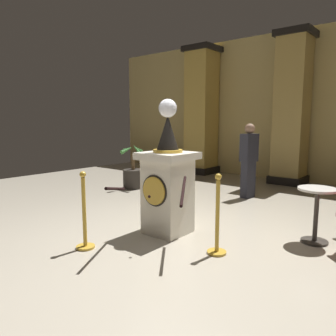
% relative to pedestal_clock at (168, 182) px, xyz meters
% --- Properties ---
extents(ground_plane, '(12.88, 12.88, 0.00)m').
position_rel_pedestal_clock_xyz_m(ground_plane, '(-0.00, 0.03, -0.75)').
color(ground_plane, '#B2A893').
extents(back_wall, '(12.88, 0.16, 4.00)m').
position_rel_pedestal_clock_xyz_m(back_wall, '(-0.00, 5.50, 1.25)').
color(back_wall, tan).
rests_on(back_wall, ground_plane).
extents(pedestal_clock, '(0.70, 0.70, 1.93)m').
position_rel_pedestal_clock_xyz_m(pedestal_clock, '(0.00, 0.00, 0.00)').
color(pedestal_clock, silver).
rests_on(pedestal_clock, ground_plane).
extents(stanchion_near, '(0.24, 0.24, 1.00)m').
position_rel_pedestal_clock_xyz_m(stanchion_near, '(-0.44, -1.14, -0.41)').
color(stanchion_near, gold).
rests_on(stanchion_near, ground_plane).
extents(stanchion_far, '(0.24, 0.24, 1.00)m').
position_rel_pedestal_clock_xyz_m(stanchion_far, '(0.96, -0.20, -0.41)').
color(stanchion_far, gold).
rests_on(stanchion_far, ground_plane).
extents(velvet_rope, '(1.20, 1.19, 0.22)m').
position_rel_pedestal_clock_xyz_m(velvet_rope, '(0.26, -0.67, 0.03)').
color(velvet_rope, black).
extents(column_left, '(0.94, 0.94, 3.84)m').
position_rel_pedestal_clock_xyz_m(column_left, '(-2.77, 4.96, 1.15)').
color(column_left, black).
rests_on(column_left, ground_plane).
extents(column_centre_rear, '(0.87, 0.87, 3.84)m').
position_rel_pedestal_clock_xyz_m(column_centre_rear, '(-0.00, 4.96, 1.15)').
color(column_centre_rear, black).
rests_on(column_centre_rear, ground_plane).
extents(potted_palm_left, '(0.69, 0.69, 1.09)m').
position_rel_pedestal_clock_xyz_m(potted_palm_left, '(-2.70, 1.93, -0.44)').
color(potted_palm_left, '#2D2823').
rests_on(potted_palm_left, ground_plane).
extents(bystander_guest, '(0.30, 0.40, 1.57)m').
position_rel_pedestal_clock_xyz_m(bystander_guest, '(-0.10, 2.79, 0.07)').
color(bystander_guest, '#26262D').
rests_on(bystander_guest, ground_plane).
extents(cafe_table, '(0.50, 0.50, 0.75)m').
position_rel_pedestal_clock_xyz_m(cafe_table, '(1.78, 0.95, -0.28)').
color(cafe_table, '#332D28').
rests_on(cafe_table, ground_plane).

